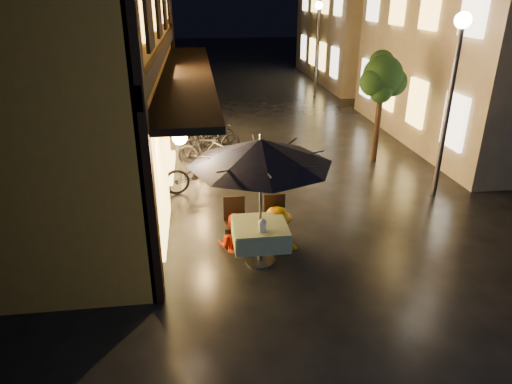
{
  "coord_description": "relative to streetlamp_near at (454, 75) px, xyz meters",
  "views": [
    {
      "loc": [
        -2.69,
        -7.66,
        4.59
      ],
      "look_at": [
        -1.68,
        0.12,
        1.15
      ],
      "focal_mm": 32.0,
      "sensor_mm": 36.0,
      "label": 1
    }
  ],
  "objects": [
    {
      "name": "streetlamp_far",
      "position": [
        0.0,
        12.0,
        0.0
      ],
      "size": [
        0.36,
        0.36,
        4.23
      ],
      "color": "#59595E",
      "rests_on": "ground"
    },
    {
      "name": "bicycle_4",
      "position": [
        -5.69,
        5.74,
        -2.43
      ],
      "size": [
        1.94,
        0.88,
        0.98
      ],
      "primitive_type": "imported",
      "rotation": [
        0.0,
        0.0,
        1.45
      ],
      "color": "black",
      "rests_on": "ground"
    },
    {
      "name": "cafe_chair_right",
      "position": [
        -4.28,
        -1.74,
        -2.38
      ],
      "size": [
        0.42,
        0.42,
        0.97
      ],
      "color": "black",
      "rests_on": "ground"
    },
    {
      "name": "ground",
      "position": [
        -3.0,
        -2.0,
        -2.92
      ],
      "size": [
        90.0,
        90.0,
        0.0
      ],
      "primitive_type": "plane",
      "color": "black",
      "rests_on": "ground"
    },
    {
      "name": "cafe_table",
      "position": [
        -4.68,
        -2.48,
        -2.33
      ],
      "size": [
        0.99,
        0.99,
        0.78
      ],
      "color": "#59595E",
      "rests_on": "ground"
    },
    {
      "name": "streetlamp_near",
      "position": [
        0.0,
        0.0,
        0.0
      ],
      "size": [
        0.36,
        0.36,
        4.23
      ],
      "color": "#59595E",
      "rests_on": "ground"
    },
    {
      "name": "bicycle_1",
      "position": [
        -5.53,
        2.68,
        -2.42
      ],
      "size": [
        1.7,
        0.9,
        0.99
      ],
      "primitive_type": "imported",
      "rotation": [
        0.0,
        0.0,
        1.29
      ],
      "color": "black",
      "rests_on": "ground"
    },
    {
      "name": "table_lantern",
      "position": [
        -4.68,
        -2.73,
        -2.0
      ],
      "size": [
        0.16,
        0.16,
        0.25
      ],
      "color": "white",
      "rests_on": "cafe_table"
    },
    {
      "name": "person_orange",
      "position": [
        -5.11,
        -1.89,
        -2.21
      ],
      "size": [
        0.82,
        0.72,
        1.41
      ],
      "primitive_type": "imported",
      "rotation": [
        0.0,
        0.0,
        2.81
      ],
      "color": "red",
      "rests_on": "ground"
    },
    {
      "name": "cafe_chair_left",
      "position": [
        -5.08,
        -1.74,
        -2.38
      ],
      "size": [
        0.42,
        0.42,
        0.97
      ],
      "color": "black",
      "rests_on": "ground"
    },
    {
      "name": "bicycle_2",
      "position": [
        -5.33,
        3.63,
        -2.43
      ],
      "size": [
        1.98,
        1.23,
        0.98
      ],
      "primitive_type": "imported",
      "rotation": [
        0.0,
        0.0,
        1.9
      ],
      "color": "black",
      "rests_on": "ground"
    },
    {
      "name": "patio_umbrella",
      "position": [
        -4.68,
        -2.48,
        -0.77
      ],
      "size": [
        2.49,
        2.49,
        2.46
      ],
      "color": "#59595E",
      "rests_on": "ground"
    },
    {
      "name": "bicycle_3",
      "position": [
        -5.28,
        4.6,
        -2.46
      ],
      "size": [
        1.57,
        0.59,
        0.92
      ],
      "primitive_type": "imported",
      "rotation": [
        0.0,
        0.0,
        1.68
      ],
      "color": "black",
      "rests_on": "ground"
    },
    {
      "name": "bicycle_0",
      "position": [
        -5.68,
        0.98,
        -2.42
      ],
      "size": [
        2.0,
        1.03,
        1.0
      ],
      "primitive_type": "imported",
      "rotation": [
        0.0,
        0.0,
        1.77
      ],
      "color": "black",
      "rests_on": "ground"
    },
    {
      "name": "west_building",
      "position": [
        -8.72,
        2.0,
        0.79
      ],
      "size": [
        5.9,
        11.4,
        7.4
      ],
      "color": "gold",
      "rests_on": "ground"
    },
    {
      "name": "east_building_far",
      "position": [
        4.49,
        16.0,
        0.74
      ],
      "size": [
        7.3,
        10.3,
        7.3
      ],
      "color": "#B8AC8F",
      "rests_on": "ground"
    },
    {
      "name": "street_tree",
      "position": [
        -0.59,
        2.51,
        -0.5
      ],
      "size": [
        1.43,
        1.2,
        3.15
      ],
      "color": "black",
      "rests_on": "ground"
    },
    {
      "name": "person_yellow",
      "position": [
        -4.29,
        -1.97,
        -2.1
      ],
      "size": [
        1.17,
        0.84,
        1.63
      ],
      "primitive_type": "imported",
      "rotation": [
        0.0,
        0.0,
        2.9
      ],
      "color": "#CE8700",
      "rests_on": "ground"
    },
    {
      "name": "bicycle_5",
      "position": [
        -5.72,
        7.11,
        -2.47
      ],
      "size": [
        1.55,
        0.94,
        0.9
      ],
      "primitive_type": "imported",
      "rotation": [
        0.0,
        0.0,
        1.2
      ],
      "color": "black",
      "rests_on": "ground"
    }
  ]
}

